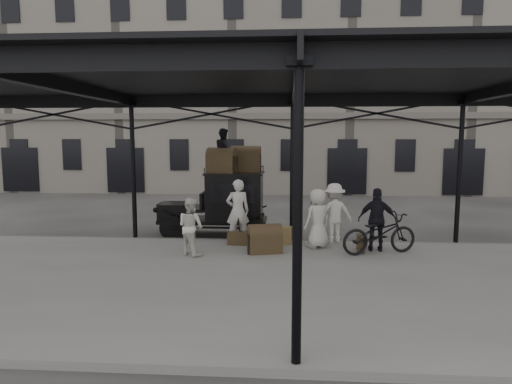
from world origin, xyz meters
TOP-DOWN VIEW (x-y plane):
  - ground at (0.00, 0.00)m, footprint 120.00×120.00m
  - platform at (0.00, -2.00)m, footprint 28.00×8.00m
  - canopy at (0.00, -1.72)m, footprint 22.50×9.00m
  - building_frontage at (0.00, 18.00)m, footprint 64.00×8.00m
  - taxi at (-2.21, 3.04)m, footprint 3.65×1.55m
  - porter_left at (-1.65, 1.60)m, footprint 0.79×0.60m
  - porter_midleft at (-2.76, 0.01)m, footprint 0.97×0.92m
  - porter_centre at (0.74, 1.07)m, footprint 1.00×0.94m
  - porter_official at (2.38, 0.79)m, footprint 1.10×0.57m
  - porter_right at (1.28, 1.80)m, footprint 1.30×0.96m
  - bicycle at (2.39, 0.47)m, footprint 2.31×1.42m
  - porter_roof at (-2.25, 2.94)m, footprint 0.73×0.84m
  - steamer_trunk_roof_near at (-2.30, 2.79)m, footprint 1.03×0.76m
  - steamer_trunk_roof_far at (-1.55, 3.24)m, footprint 1.00×0.62m
  - steamer_trunk_platform at (-0.77, 0.40)m, footprint 1.02×0.77m
  - wicker_hamper at (-0.31, 1.50)m, footprint 0.64×0.50m
  - suitcase_upright at (1.92, 0.70)m, footprint 0.15×0.60m
  - suitcase_flat at (-1.62, 1.18)m, footprint 0.61×0.23m

SIDE VIEW (x-z plane):
  - ground at x=0.00m, z-range 0.00..0.00m
  - platform at x=0.00m, z-range 0.00..0.15m
  - suitcase_flat at x=-1.62m, z-range 0.15..0.55m
  - suitcase_upright at x=1.92m, z-range 0.15..0.60m
  - wicker_hamper at x=-0.31m, z-range 0.15..0.65m
  - steamer_trunk_platform at x=-0.77m, z-range 0.15..0.82m
  - bicycle at x=2.39m, z-range 0.15..1.30m
  - porter_midleft at x=-2.76m, z-range 0.15..1.72m
  - porter_centre at x=0.74m, z-range 0.15..1.87m
  - porter_official at x=2.38m, z-range 0.15..1.94m
  - porter_right at x=1.28m, z-range 0.15..1.96m
  - porter_left at x=-1.65m, z-range 0.15..2.08m
  - taxi at x=-2.21m, z-range 0.11..2.29m
  - steamer_trunk_roof_near at x=-2.30m, z-range 2.18..2.87m
  - steamer_trunk_roof_far at x=-1.55m, z-range 2.18..2.91m
  - porter_roof at x=-2.25m, z-range 2.18..3.63m
  - canopy at x=0.00m, z-range 2.23..6.97m
  - building_frontage at x=0.00m, z-range 0.00..14.00m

